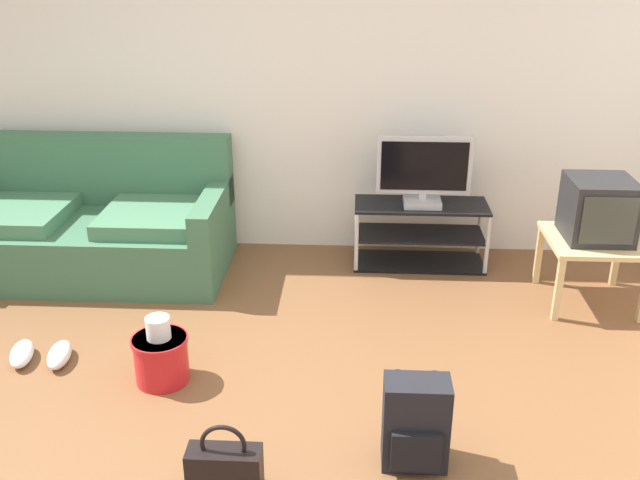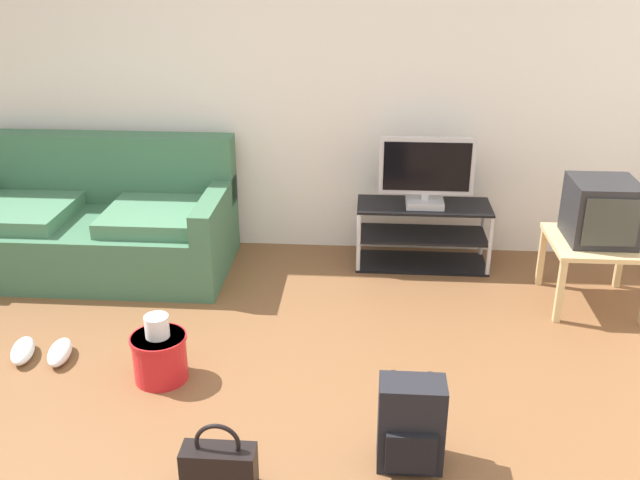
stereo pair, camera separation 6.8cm
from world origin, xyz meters
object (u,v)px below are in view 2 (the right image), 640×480
object	(u,v)px
couch	(96,225)
handbag	(219,466)
side_table	(596,249)
flat_tv	(426,173)
backpack	(411,425)
crt_tv	(601,211)
cleaning_bucket	(160,353)
sneakers_pair	(41,351)
tv_stand	(422,235)

from	to	relation	value
couch	handbag	distance (m)	2.56
couch	side_table	world-z (taller)	couch
couch	flat_tv	distance (m)	2.36
side_table	backpack	distance (m)	2.05
side_table	crt_tv	xyz separation A→B (m)	(0.00, 0.02, 0.25)
couch	side_table	xyz separation A→B (m)	(3.37, -0.34, 0.07)
flat_tv	backpack	xyz separation A→B (m)	(-0.18, -2.14, -0.49)
couch	cleaning_bucket	size ratio (longest dim) A/B	4.98
couch	sneakers_pair	world-z (taller)	couch
crt_tv	side_table	bearing A→B (deg)	-90.00
crt_tv	backpack	xyz separation A→B (m)	(-1.23, -1.64, -0.43)
backpack	sneakers_pair	xyz separation A→B (m)	(-2.03, 0.72, -0.17)
tv_stand	couch	bearing A→B (deg)	-175.41
couch	tv_stand	bearing A→B (deg)	4.59
tv_stand	flat_tv	bearing A→B (deg)	-90.00
backpack	sneakers_pair	world-z (taller)	backpack
flat_tv	side_table	distance (m)	1.21
tv_stand	side_table	size ratio (longest dim) A/B	1.62
side_table	sneakers_pair	xyz separation A→B (m)	(-3.26, -0.90, -0.34)
handbag	cleaning_bucket	xyz separation A→B (m)	(-0.48, 0.79, 0.04)
handbag	cleaning_bucket	world-z (taller)	cleaning_bucket
handbag	sneakers_pair	distance (m)	1.53
crt_tv	tv_stand	bearing A→B (deg)	153.95
side_table	handbag	size ratio (longest dim) A/B	1.74
tv_stand	flat_tv	size ratio (longest dim) A/B	1.44
tv_stand	crt_tv	world-z (taller)	crt_tv
couch	sneakers_pair	distance (m)	1.28
handbag	sneakers_pair	world-z (taller)	handbag
sneakers_pair	side_table	bearing A→B (deg)	15.49
tv_stand	backpack	bearing A→B (deg)	-94.75
side_table	sneakers_pair	bearing A→B (deg)	-164.51
cleaning_bucket	sneakers_pair	xyz separation A→B (m)	(-0.73, 0.14, -0.11)
side_table	cleaning_bucket	world-z (taller)	side_table
crt_tv	backpack	world-z (taller)	crt_tv
side_table	cleaning_bucket	xyz separation A→B (m)	(-2.53, -1.05, -0.23)
tv_stand	backpack	world-z (taller)	tv_stand
side_table	crt_tv	size ratio (longest dim) A/B	1.40
backpack	side_table	bearing A→B (deg)	44.48
sneakers_pair	crt_tv	bearing A→B (deg)	15.75
backpack	tv_stand	bearing A→B (deg)	76.78
flat_tv	backpack	distance (m)	2.20
tv_stand	sneakers_pair	distance (m)	2.64
couch	flat_tv	bearing A→B (deg)	4.04
backpack	handbag	xyz separation A→B (m)	(-0.82, -0.21, -0.10)
cleaning_bucket	couch	bearing A→B (deg)	121.24
tv_stand	flat_tv	distance (m)	0.47
tv_stand	cleaning_bucket	world-z (taller)	tv_stand
flat_tv	handbag	xyz separation A→B (m)	(-1.00, -2.35, -0.59)
flat_tv	backpack	world-z (taller)	flat_tv
side_table	cleaning_bucket	distance (m)	2.75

